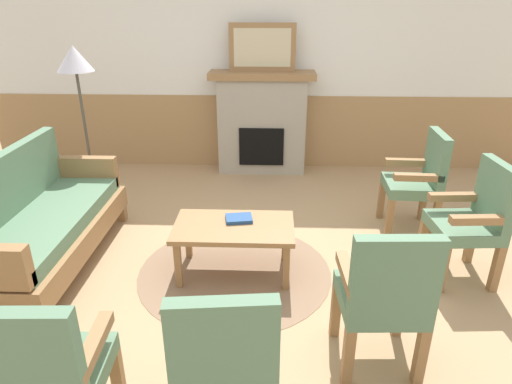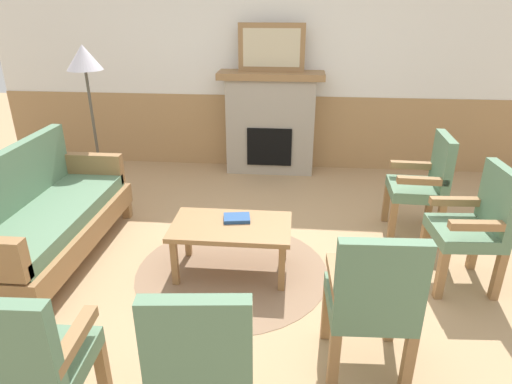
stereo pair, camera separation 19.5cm
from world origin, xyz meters
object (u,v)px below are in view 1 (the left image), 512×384
Objects in this scene: armchair_by_window_left at (474,217)px; armchair_front_center at (45,372)px; fireplace at (262,122)px; armchair_front_left at (225,361)px; book_on_table at (239,219)px; coffee_table at (234,231)px; armchair_near_fireplace at (420,178)px; couch at (43,223)px; framed_picture at (262,48)px; armchair_corner_left at (385,294)px; floor_lamp_by_couch at (76,69)px.

armchair_front_center is (-2.60, -1.66, 0.00)m from armchair_by_window_left.
fireplace is 1.33× the size of armchair_front_left.
coffee_table is at bearing -111.89° from book_on_table.
book_on_table is 0.22× the size of armchair_near_fireplace.
coffee_table is at bearing -1.95° from couch.
armchair_front_left is at bearing -91.08° from fireplace.
armchair_front_center is at bearing -102.31° from framed_picture.
armchair_front_left is at bearing -88.15° from book_on_table.
armchair_corner_left is at bearing -112.10° from armchair_near_fireplace.
couch is at bearing 179.43° from armchair_by_window_left.
floor_lamp_by_couch is at bearing 93.97° from couch.
fireplace is at bearing 53.52° from couch.
armchair_front_left is (1.67, -1.60, 0.14)m from couch.
framed_picture reaches higher than fireplace.
armchair_by_window_left is 1.00× the size of armchair_corner_left.
armchair_near_fireplace is 1.98m from armchair_corner_left.
couch is 1.62m from book_on_table.
framed_picture is 3.16m from couch.
armchair_front_center is at bearing -113.76° from coffee_table.
couch is 1.84× the size of armchair_by_window_left.
framed_picture is 3.64m from armchair_corner_left.
fireplace is at bearing 88.92° from armchair_front_left.
fireplace is at bearing 103.16° from armchair_corner_left.
armchair_front_left reaches higher than coffee_table.
armchair_front_left is at bearing -58.62° from floor_lamp_by_couch.
book_on_table is 1.89m from armchair_front_center.
coffee_table is 4.54× the size of book_on_table.
book_on_table is 0.22× the size of armchair_by_window_left.
armchair_by_window_left is 3.09m from armchair_front_center.
couch is (-1.74, -2.36, -0.26)m from fireplace.
couch is at bearing 178.05° from coffee_table.
couch and armchair_corner_left have the same top height.
book_on_table is at bearing 91.85° from armchair_front_left.
fireplace reaches higher than couch.
armchair_corner_left is at bearing -49.49° from book_on_table.
armchair_near_fireplace and armchair_corner_left have the same top height.
framed_picture is 4.27m from armchair_front_center.
armchair_corner_left reaches higher than coffee_table.
fireplace is 3.96m from armchair_front_left.
armchair_front_center is at bearing -63.11° from couch.
armchair_near_fireplace is 1.00× the size of armchair_by_window_left.
framed_picture is 0.82× the size of armchair_by_window_left.
book_on_table is 0.13× the size of floor_lamp_by_couch.
book_on_table is at bearing 68.11° from coffee_table.
coffee_table is (-0.16, -2.41, -1.17)m from framed_picture.
coffee_table is at bearing 93.26° from armchair_front_left.
floor_lamp_by_couch reaches higher than armchair_by_window_left.
floor_lamp_by_couch reaches higher than fireplace.
armchair_front_left is 1.03m from armchair_corner_left.
framed_picture is at bearing 125.67° from armchair_by_window_left.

